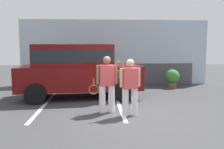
% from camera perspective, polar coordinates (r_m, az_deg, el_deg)
% --- Properties ---
extents(ground_plane, '(40.00, 40.00, 0.00)m').
position_cam_1_polar(ground_plane, '(7.03, 4.40, -9.63)').
color(ground_plane, '#38383A').
extents(parking_stripe_0, '(0.12, 4.40, 0.01)m').
position_cam_1_polar(parking_stripe_0, '(8.60, -15.59, -6.83)').
color(parking_stripe_0, silver).
rests_on(parking_stripe_0, ground_plane).
extents(parking_stripe_1, '(0.12, 4.40, 0.01)m').
position_cam_1_polar(parking_stripe_1, '(8.45, 1.54, -6.83)').
color(parking_stripe_1, silver).
rests_on(parking_stripe_1, ground_plane).
extents(house_frontage, '(9.62, 0.40, 3.33)m').
position_cam_1_polar(house_frontage, '(12.54, 0.71, 4.76)').
color(house_frontage, silver).
rests_on(house_frontage, ground_plane).
extents(parked_suv, '(4.76, 2.51, 2.05)m').
position_cam_1_polar(parked_suv, '(9.37, -8.22, 1.51)').
color(parked_suv, '#590C0C').
rests_on(parked_suv, ground_plane).
extents(tennis_player_man, '(0.89, 0.30, 1.68)m').
position_cam_1_polar(tennis_player_man, '(7.16, -1.27, -2.18)').
color(tennis_player_man, white).
rests_on(tennis_player_man, ground_plane).
extents(tennis_player_woman, '(0.74, 0.30, 1.62)m').
position_cam_1_polar(tennis_player_woman, '(6.84, 4.24, -2.79)').
color(tennis_player_woman, white).
rests_on(tennis_player_woman, ground_plane).
extents(potted_plant_by_porch, '(0.67, 0.67, 0.89)m').
position_cam_1_polar(potted_plant_by_porch, '(11.90, 14.08, -0.72)').
color(potted_plant_by_porch, brown).
rests_on(potted_plant_by_porch, ground_plane).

